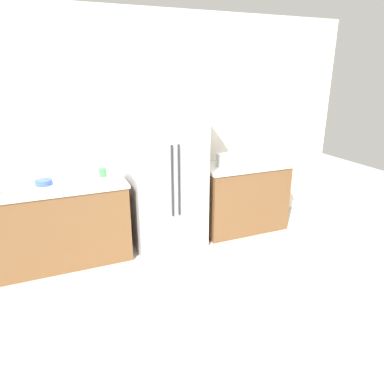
{
  "coord_description": "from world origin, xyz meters",
  "views": [
    {
      "loc": [
        -1.23,
        -2.57,
        2.1
      ],
      "look_at": [
        0.02,
        0.39,
        0.98
      ],
      "focal_mm": 32.55,
      "sensor_mm": 36.0,
      "label": 1
    }
  ],
  "objects_px": {
    "toaster": "(226,160)",
    "cup_a": "(103,173)",
    "cup_b": "(241,158)",
    "bowl_a": "(44,182)",
    "refrigerator": "(166,173)"
  },
  "relations": [
    {
      "from": "refrigerator",
      "to": "toaster",
      "type": "xyz_separation_m",
      "value": [
        0.82,
        -0.01,
        0.09
      ]
    },
    {
      "from": "cup_a",
      "to": "bowl_a",
      "type": "bearing_deg",
      "value": -174.25
    },
    {
      "from": "refrigerator",
      "to": "cup_a",
      "type": "bearing_deg",
      "value": 168.68
    },
    {
      "from": "toaster",
      "to": "cup_b",
      "type": "height_order",
      "value": "toaster"
    },
    {
      "from": "toaster",
      "to": "cup_b",
      "type": "distance_m",
      "value": 0.34
    },
    {
      "from": "cup_b",
      "to": "bowl_a",
      "type": "relative_size",
      "value": 0.57
    },
    {
      "from": "refrigerator",
      "to": "cup_a",
      "type": "xyz_separation_m",
      "value": [
        -0.73,
        0.15,
        0.05
      ]
    },
    {
      "from": "toaster",
      "to": "cup_a",
      "type": "relative_size",
      "value": 2.16
    },
    {
      "from": "bowl_a",
      "to": "cup_a",
      "type": "bearing_deg",
      "value": 5.75
    },
    {
      "from": "cup_a",
      "to": "bowl_a",
      "type": "relative_size",
      "value": 0.54
    },
    {
      "from": "refrigerator",
      "to": "toaster",
      "type": "height_order",
      "value": "refrigerator"
    },
    {
      "from": "refrigerator",
      "to": "bowl_a",
      "type": "xyz_separation_m",
      "value": [
        -1.37,
        0.08,
        0.03
      ]
    },
    {
      "from": "cup_b",
      "to": "bowl_a",
      "type": "distance_m",
      "value": 2.49
    },
    {
      "from": "refrigerator",
      "to": "cup_b",
      "type": "height_order",
      "value": "refrigerator"
    },
    {
      "from": "cup_a",
      "to": "cup_b",
      "type": "bearing_deg",
      "value": -0.51
    }
  ]
}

